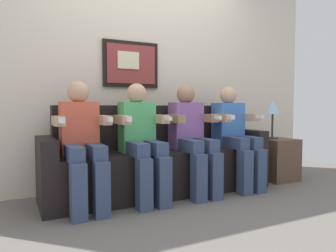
# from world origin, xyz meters

# --- Properties ---
(ground_plane) EXTENTS (6.16, 6.16, 0.00)m
(ground_plane) POSITION_xyz_m (0.00, 0.00, 0.00)
(ground_plane) COLOR #66605B
(back_wall_assembly) EXTENTS (4.74, 0.10, 2.60)m
(back_wall_assembly) POSITION_xyz_m (-0.00, 0.76, 1.30)
(back_wall_assembly) COLOR beige
(back_wall_assembly) RESTS_ON ground_plane
(couch) EXTENTS (2.34, 0.58, 0.90)m
(couch) POSITION_xyz_m (0.00, 0.33, 0.31)
(couch) COLOR black
(couch) RESTS_ON ground_plane
(person_leftmost) EXTENTS (0.46, 0.56, 1.11)m
(person_leftmost) POSITION_xyz_m (-0.82, 0.16, 0.61)
(person_leftmost) COLOR #D8593F
(person_leftmost) RESTS_ON ground_plane
(person_left_center) EXTENTS (0.46, 0.56, 1.11)m
(person_left_center) POSITION_xyz_m (-0.27, 0.16, 0.61)
(person_left_center) COLOR #4CB266
(person_left_center) RESTS_ON ground_plane
(person_right_center) EXTENTS (0.46, 0.56, 1.11)m
(person_right_center) POSITION_xyz_m (0.27, 0.16, 0.61)
(person_right_center) COLOR #8C59A5
(person_right_center) RESTS_ON ground_plane
(person_rightmost) EXTENTS (0.46, 0.56, 1.11)m
(person_rightmost) POSITION_xyz_m (0.82, 0.16, 0.61)
(person_rightmost) COLOR #3F72CC
(person_rightmost) RESTS_ON ground_plane
(side_table_right) EXTENTS (0.40, 0.40, 0.50)m
(side_table_right) POSITION_xyz_m (1.52, 0.22, 0.25)
(side_table_right) COLOR brown
(side_table_right) RESTS_ON ground_plane
(table_lamp) EXTENTS (0.22, 0.22, 0.46)m
(table_lamp) POSITION_xyz_m (1.48, 0.27, 0.86)
(table_lamp) COLOR #333338
(table_lamp) RESTS_ON side_table_right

